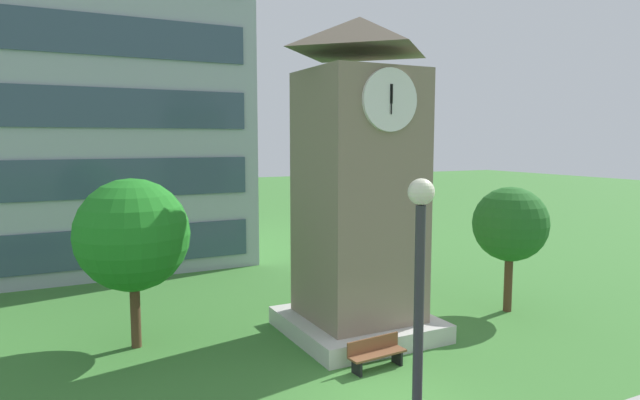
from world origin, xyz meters
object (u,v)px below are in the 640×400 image
object	(u,v)px
tree_streetside	(133,235)
clock_tower	(359,196)
park_bench	(376,353)
street_lamp	(418,346)
tree_by_building	(510,225)

from	to	relation	value
tree_streetside	clock_tower	bearing A→B (deg)	-16.64
park_bench	street_lamp	distance (m)	8.56
clock_tower	tree_by_building	size ratio (longest dim) A/B	2.19
street_lamp	tree_streetside	world-z (taller)	street_lamp
park_bench	tree_streetside	xyz separation A→B (m)	(-5.90, 4.85, 3.15)
street_lamp	tree_by_building	distance (m)	14.48
park_bench	tree_by_building	world-z (taller)	tree_by_building
clock_tower	street_lamp	xyz separation A→B (m)	(-4.85, -9.70, -0.96)
clock_tower	street_lamp	distance (m)	10.88
park_bench	tree_streetside	world-z (taller)	tree_streetside
park_bench	street_lamp	xyz separation A→B (m)	(-3.81, -6.93, 3.27)
tree_streetside	park_bench	bearing A→B (deg)	-39.38
clock_tower	tree_by_building	bearing A→B (deg)	-4.91
clock_tower	tree_streetside	distance (m)	7.32
park_bench	tree_by_building	distance (m)	8.26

